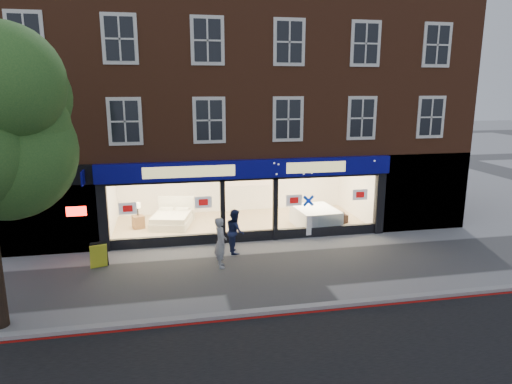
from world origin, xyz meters
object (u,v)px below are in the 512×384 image
object	(u,v)px
pedestrian_grey	(221,242)
pedestrian_blue	(235,231)
a_board	(99,255)
sofa	(326,218)
display_bed	(172,218)
mattress_stack	(315,217)

from	to	relation	value
pedestrian_grey	pedestrian_blue	size ratio (longest dim) A/B	1.06
pedestrian_blue	a_board	bearing A→B (deg)	94.52
sofa	a_board	distance (m)	9.67
display_bed	sofa	world-z (taller)	display_bed
display_bed	sofa	xyz separation A→B (m)	(6.68, -1.12, -0.04)
a_board	mattress_stack	bearing A→B (deg)	1.26
pedestrian_grey	mattress_stack	bearing A→B (deg)	-55.21
display_bed	mattress_stack	world-z (taller)	display_bed
a_board	sofa	bearing A→B (deg)	1.82
mattress_stack	pedestrian_grey	world-z (taller)	pedestrian_grey
display_bed	a_board	size ratio (longest dim) A/B	2.61
sofa	pedestrian_grey	xyz separation A→B (m)	(-5.14, -3.72, 0.50)
display_bed	pedestrian_grey	size ratio (longest dim) A/B	1.30
a_board	pedestrian_blue	xyz separation A→B (m)	(4.75, 0.52, 0.39)
display_bed	pedestrian_grey	xyz separation A→B (m)	(1.54, -4.84, 0.46)
mattress_stack	pedestrian_blue	bearing A→B (deg)	-150.49
display_bed	pedestrian_blue	size ratio (longest dim) A/B	1.37
a_board	pedestrian_grey	world-z (taller)	pedestrian_grey
mattress_stack	pedestrian_blue	xyz separation A→B (m)	(-3.83, -2.17, 0.32)
sofa	pedestrian_blue	size ratio (longest dim) A/B	1.12
display_bed	sofa	size ratio (longest dim) A/B	1.23
display_bed	a_board	world-z (taller)	display_bed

